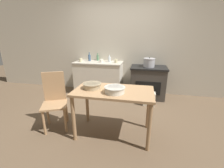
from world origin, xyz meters
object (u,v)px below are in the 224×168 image
bottle_mid_left (109,59)px  mixing_bowl_large (92,85)px  cup_center (101,61)px  flour_sack (149,99)px  bottle_far_left (89,58)px  chair (55,99)px  mixing_bowl_small (115,89)px  stove (148,82)px  cup_center_left (116,61)px  bottle_left (98,58)px  stock_pot (149,63)px  work_table (113,97)px  cup_center_right (81,60)px

bottle_mid_left → mixing_bowl_large: bearing=-85.5°
bottle_mid_left → cup_center: size_ratio=2.15×
flour_sack → bottle_far_left: bearing=158.4°
chair → mixing_bowl_small: size_ratio=3.20×
stove → cup_center_left: size_ratio=9.47×
mixing_bowl_small → stove: bearing=74.2°
flour_sack → bottle_far_left: bottle_far_left is taller
bottle_left → bottle_far_left: bearing=-150.8°
stock_pot → mixing_bowl_large: (-0.89, -1.70, -0.10)m
work_table → mixing_bowl_large: (-0.34, 0.01, 0.16)m
stock_pot → bottle_left: (-1.41, 0.28, 0.04)m
cup_center → cup_center_right: bearing=-179.9°
bottle_mid_left → cup_center_right: (-0.77, -0.13, -0.03)m
bottle_far_left → bottle_left: size_ratio=1.16×
mixing_bowl_large → work_table: bearing=-2.1°
work_table → cup_center_right: cup_center_right is taller
bottle_far_left → bottle_mid_left: size_ratio=1.26×
mixing_bowl_large → cup_center: (-0.34, 1.70, 0.11)m
bottle_left → flour_sack: bearing=-27.9°
stove → flour_sack: stove is taller
bottle_mid_left → cup_center_right: bottle_mid_left is taller
stove → mixing_bowl_large: mixing_bowl_large is taller
mixing_bowl_large → cup_center_right: size_ratio=3.20×
work_table → mixing_bowl_small: 0.20m
stove → work_table: (-0.56, -1.74, 0.25)m
cup_center_right → work_table: bearing=-53.8°
bottle_left → cup_center: 0.33m
stock_pot → bottle_far_left: (-1.62, 0.17, 0.05)m
mixing_bowl_small → flour_sack: bearing=67.0°
cup_center_right → flour_sack: bearing=-14.9°
bottle_far_left → bottle_left: bearing=29.2°
flour_sack → cup_center_right: cup_center_right is taller
flour_sack → cup_center_right: (-1.86, 0.49, 0.77)m
work_table → bottle_mid_left: 1.93m
work_table → bottle_left: 2.19m
flour_sack → stock_pot: bearing=95.5°
cup_center_right → cup_center: bearing=0.1°
stock_pot → cup_center_left: size_ratio=3.03×
mixing_bowl_small → cup_center: bearing=111.5°
mixing_bowl_large → mixing_bowl_small: bearing=-16.9°
flour_sack → mixing_bowl_small: size_ratio=1.01×
stock_pot → bottle_left: size_ratio=1.40×
mixing_bowl_large → bottle_left: size_ratio=1.41×
cup_center_left → cup_center: cup_center_left is taller
bottle_left → bottle_mid_left: size_ratio=1.09×
bottle_far_left → cup_center: size_ratio=2.72×
work_table → cup_center: cup_center is taller
work_table → stove: bearing=72.2°
work_table → bottle_far_left: size_ratio=5.06×
work_table → mixing_bowl_large: bearing=177.9°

